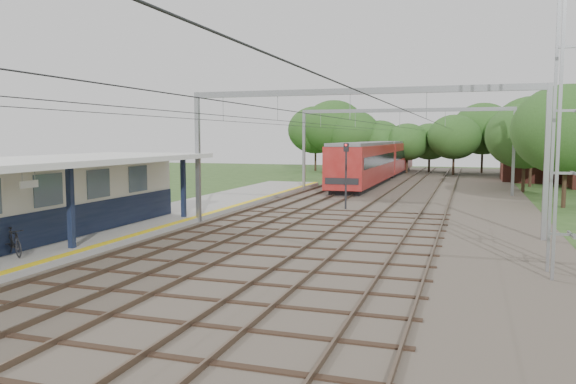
% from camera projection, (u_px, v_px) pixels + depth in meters
% --- Properties ---
extents(ground, '(160.00, 160.00, 0.00)m').
position_uv_depth(ground, '(106.00, 318.00, 14.44)').
color(ground, '#2D4C1E').
rests_on(ground, ground).
extents(ballast_bed, '(18.00, 90.00, 0.10)m').
position_uv_depth(ballast_bed, '(401.00, 199.00, 41.60)').
color(ballast_bed, '#473D33').
rests_on(ballast_bed, ground).
extents(platform, '(5.00, 52.00, 0.35)m').
position_uv_depth(platform, '(148.00, 221.00, 29.98)').
color(platform, gray).
rests_on(platform, ground).
extents(yellow_stripe, '(0.45, 52.00, 0.01)m').
position_uv_depth(yellow_stripe, '(186.00, 220.00, 29.27)').
color(yellow_stripe, yellow).
rests_on(yellow_stripe, platform).
extents(station_building, '(3.41, 18.00, 3.40)m').
position_uv_depth(station_building, '(28.00, 199.00, 23.60)').
color(station_building, beige).
rests_on(station_building, platform).
extents(canopy, '(6.40, 20.00, 3.44)m').
position_uv_depth(canopy, '(30.00, 163.00, 22.16)').
color(canopy, black).
rests_on(canopy, platform).
extents(rail_tracks, '(11.80, 88.00, 0.15)m').
position_uv_depth(rail_tracks, '(368.00, 197.00, 42.36)').
color(rail_tracks, brown).
rests_on(rail_tracks, ballast_bed).
extents(catenary_system, '(17.22, 88.00, 7.00)m').
position_uv_depth(catenary_system, '(385.00, 124.00, 36.79)').
color(catenary_system, gray).
rests_on(catenary_system, ground).
extents(tree_band, '(31.72, 30.88, 8.82)m').
position_uv_depth(tree_band, '(427.00, 135.00, 66.85)').
color(tree_band, '#382619').
rests_on(tree_band, ground).
extents(house_far, '(8.00, 6.12, 8.66)m').
position_uv_depth(house_far, '(543.00, 151.00, 58.42)').
color(house_far, brown).
rests_on(house_far, ground).
extents(bicycle, '(1.74, 1.27, 1.03)m').
position_uv_depth(bicycle, '(14.00, 242.00, 20.35)').
color(bicycle, black).
rests_on(bicycle, platform).
extents(train, '(3.12, 38.85, 4.08)m').
position_uv_depth(train, '(381.00, 159.00, 61.15)').
color(train, black).
rests_on(train, ballast_bed).
extents(signal_post, '(0.32, 0.28, 4.28)m').
position_uv_depth(signal_post, '(346.00, 169.00, 35.39)').
color(signal_post, black).
rests_on(signal_post, ground).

